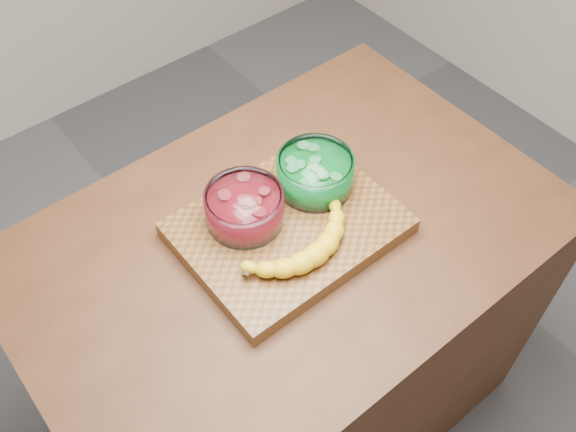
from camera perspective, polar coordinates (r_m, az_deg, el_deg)
ground at (r=2.19m, az=0.00°, el=-16.07°), size 3.50×3.50×0.00m
counter at (r=1.78m, az=0.00°, el=-10.40°), size 1.20×0.80×0.90m
cutting_board at (r=1.39m, az=0.00°, el=-1.04°), size 0.45×0.35×0.04m
bowl_red at (r=1.35m, az=-3.88°, el=0.73°), size 0.17×0.17×0.08m
bowl_green at (r=1.41m, az=2.42°, el=3.82°), size 0.17×0.17×0.08m
banana at (r=1.31m, az=1.33°, el=-2.55°), size 0.31×0.14×0.04m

